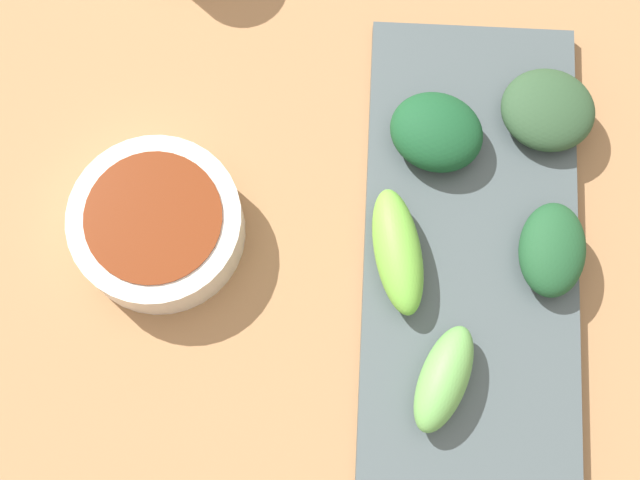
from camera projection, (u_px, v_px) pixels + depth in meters
The scene contains 8 objects.
tabletop at pixel (336, 273), 0.60m from camera, with size 2.10×2.10×0.02m, color #A2744B.
sauce_bowl at pixel (163, 225), 0.58m from camera, with size 0.11×0.11×0.04m.
serving_plate at pixel (475, 269), 0.59m from camera, with size 0.13×0.33×0.01m, color #455153.
broccoli_leafy_0 at pixel (558, 250), 0.57m from camera, with size 0.04×0.06×0.03m, color #1F502B.
broccoli_stalk_1 at pixel (403, 252), 0.57m from camera, with size 0.03×0.08×0.03m, color #6FBB3F.
broccoli_stalk_2 at pixel (450, 379), 0.55m from camera, with size 0.03×0.07×0.03m, color #68AC52.
broccoli_leafy_3 at pixel (442, 132), 0.59m from camera, with size 0.06×0.05×0.03m, color #174C28.
broccoli_leafy_4 at pixel (553, 110), 0.59m from camera, with size 0.06×0.06×0.02m, color #2D4C2E.
Camera 1 is at (-0.00, -0.13, 0.60)m, focal length 53.12 mm.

